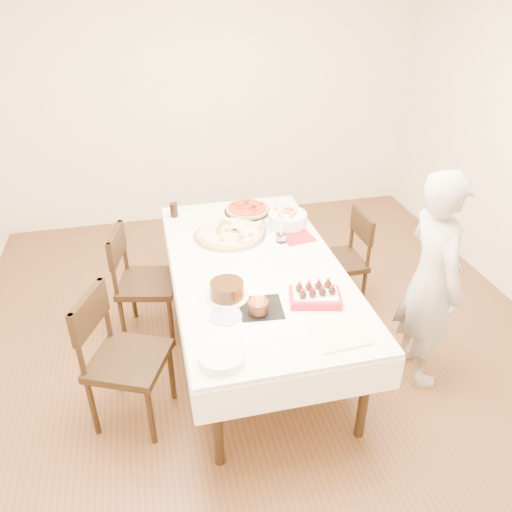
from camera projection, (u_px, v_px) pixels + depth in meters
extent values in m
plane|color=#56351D|center=(267.00, 354.00, 3.76)|extent=(5.00, 5.00, 0.00)
cube|color=white|center=(209.00, 96.00, 5.17)|extent=(4.50, 0.04, 2.70)
cube|color=white|center=(256.00, 308.00, 3.64)|extent=(1.34, 2.24, 0.75)
imported|color=#B0AAA5|center=(431.00, 281.00, 3.24)|extent=(0.37, 0.56, 1.53)
cylinder|color=beige|center=(229.00, 234.00, 3.78)|extent=(0.73, 0.73, 0.04)
cylinder|color=red|center=(247.00, 209.00, 4.15)|extent=(0.40, 0.40, 0.04)
cube|color=#B21E1E|center=(297.00, 237.00, 3.78)|extent=(0.27, 0.27, 0.01)
cylinder|color=white|center=(287.00, 219.00, 3.92)|extent=(0.38, 0.38, 0.10)
cylinder|color=white|center=(282.00, 221.00, 3.63)|extent=(0.09, 0.09, 0.34)
cylinder|color=black|center=(174.00, 210.00, 4.06)|extent=(0.08, 0.08, 0.12)
cylinder|color=#311C0C|center=(227.00, 290.00, 3.08)|extent=(0.30, 0.30, 0.11)
cube|color=black|center=(261.00, 308.00, 3.01)|extent=(0.28, 0.28, 0.01)
cylinder|color=#331C0E|center=(258.00, 302.00, 2.93)|extent=(0.16, 0.16, 0.13)
cube|color=beige|center=(341.00, 338.00, 2.77)|extent=(0.32, 0.22, 0.03)
cylinder|color=white|center=(221.00, 357.00, 2.60)|extent=(0.29, 0.29, 0.05)
cylinder|color=white|center=(226.00, 316.00, 2.94)|extent=(0.22, 0.22, 0.01)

